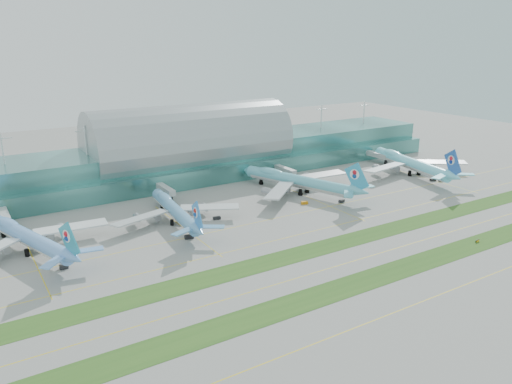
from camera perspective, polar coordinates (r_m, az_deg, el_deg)
ground at (r=200.89m, az=8.37°, el=-6.38°), size 700.00×700.00×0.00m
terminal at (r=301.32m, az=-7.45°, el=4.46°), size 340.00×69.10×36.00m
grass_strip_near at (r=182.56m, az=14.08°, el=-9.23°), size 420.00×12.00×0.08m
grass_strip_far at (r=202.27m, az=8.00°, el=-6.19°), size 420.00×12.00×0.08m
taxiline_a at (r=171.11m, az=18.94°, el=-11.57°), size 420.00×0.35×0.01m
taxiline_b at (r=191.44m, az=11.08°, el=-7.75°), size 420.00×0.35×0.01m
taxiline_c at (r=213.77m, az=5.26°, el=-4.79°), size 420.00×0.35×0.01m
taxiline_d at (r=230.45m, az=1.97°, el=-3.07°), size 420.00×0.35×0.01m
airliner_a at (r=213.37m, az=-24.68°, el=-4.63°), size 60.51×70.25×19.87m
airliner_b at (r=227.92m, az=-9.28°, el=-2.00°), size 59.35×67.65×18.61m
airliner_c at (r=268.56m, az=4.69°, el=1.35°), size 66.75×77.61×22.04m
airliner_d at (r=319.85m, az=17.21°, el=3.24°), size 70.92×81.64×22.66m
gse_b at (r=194.69m, az=-21.10°, el=-7.96°), size 3.00×1.97×1.53m
gse_c at (r=209.60m, az=-7.66°, el=-5.09°), size 3.95×2.36×1.64m
gse_d at (r=229.96m, az=-4.50°, el=-2.99°), size 3.59×2.00×1.29m
gse_e at (r=251.33m, az=5.57°, el=-1.23°), size 3.69×2.64×1.44m
gse_f at (r=256.73m, az=9.76°, el=-1.01°), size 3.17×1.92×1.45m
gse_g at (r=309.87m, az=20.41°, el=1.29°), size 3.25×1.93×1.41m
gse_h at (r=309.24m, az=19.57°, el=1.34°), size 3.82×2.75×1.37m
taxiway_sign_east at (r=223.39m, az=23.98°, el=-5.13°), size 2.63×0.67×1.11m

